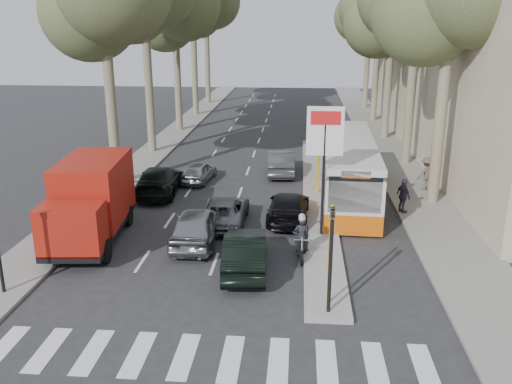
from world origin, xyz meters
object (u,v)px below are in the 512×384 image
silver_hatchback (196,225)px  red_truck (91,200)px  dark_hatchback (245,251)px  motorcycle (301,236)px  city_bus (348,167)px

silver_hatchback → red_truck: size_ratio=0.69×
dark_hatchback → motorcycle: size_ratio=2.15×
silver_hatchback → red_truck: 4.49m
city_bus → red_truck: bearing=-146.4°
city_bus → dark_hatchback: bearing=-113.8°
motorcycle → silver_hatchback: bearing=167.2°
dark_hatchback → motorcycle: 2.53m
city_bus → motorcycle: 8.11m
silver_hatchback → motorcycle: size_ratio=2.19×
city_bus → motorcycle: size_ratio=5.70×
city_bus → silver_hatchback: bearing=-132.7°
dark_hatchback → red_truck: (-6.66, 2.36, 1.05)m
city_bus → motorcycle: (-2.40, -7.70, -0.81)m
dark_hatchback → motorcycle: bearing=-148.0°
dark_hatchback → red_truck: size_ratio=0.68×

